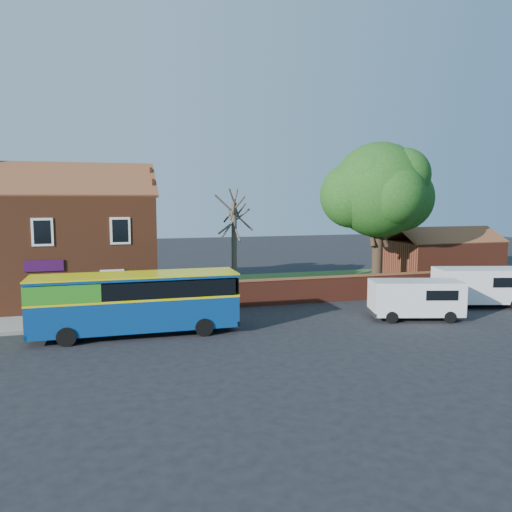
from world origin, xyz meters
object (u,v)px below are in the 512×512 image
object	(u,v)px
bus	(129,301)
large_tree	(379,193)
van_far	(481,285)
van_near	(416,298)

from	to	relation	value
bus	large_tree	world-z (taller)	large_tree
bus	van_far	bearing A→B (deg)	2.45
van_far	bus	bearing A→B (deg)	-163.16
van_near	large_tree	size ratio (longest dim) A/B	0.49
van_far	van_near	bearing A→B (deg)	-148.14
van_far	large_tree	xyz separation A→B (m)	(-2.58, 7.62, 5.48)
van_near	van_far	size ratio (longest dim) A/B	0.91
bus	van_far	distance (m)	20.21
bus	large_tree	size ratio (longest dim) A/B	0.92
van_near	van_far	distance (m)	5.76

